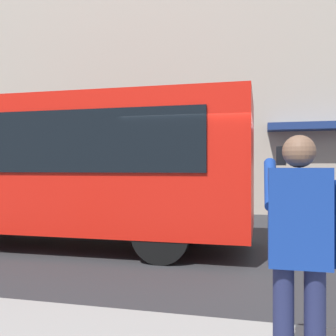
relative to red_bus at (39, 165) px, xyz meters
name	(u,v)px	position (x,y,z in m)	size (l,w,h in m)	color
ground_plane	(203,253)	(-3.60, 0.08, -1.68)	(60.00, 60.00, 0.00)	#2B2B2D
building_facade_far	(231,49)	(-3.61, -6.71, 4.30)	(28.00, 1.55, 12.00)	#A89E8E
red_bus	(39,165)	(0.00, 0.00, 0.00)	(9.05, 2.54, 3.08)	red
pedestrian_photographer	(300,241)	(-4.91, 4.66, -0.54)	(0.53, 0.52, 1.70)	#1E2347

